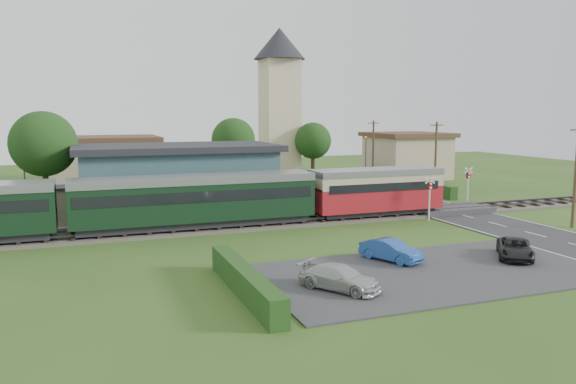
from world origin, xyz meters
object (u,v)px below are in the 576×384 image
object	(u,v)px
house_east	(407,155)
car_park_silver	(340,277)
equipment_hut	(72,205)
car_park_dark	(515,248)
pedestrian_near	(292,200)
church_tower	(280,92)
car_park_blue	(391,250)
station_building	(177,177)
crossing_signal_far	(468,180)
pedestrian_far	(105,209)
train	(147,201)
house_west	(104,163)
car_on_road	(366,185)
crossing_signal_near	(430,192)

from	to	relation	value
house_east	car_park_silver	xyz separation A→B (m)	(-26.93, -36.96, -2.16)
equipment_hut	car_park_dark	world-z (taller)	equipment_hut
equipment_hut	pedestrian_near	bearing A→B (deg)	-0.01
church_tower	car_park_silver	xyz separation A→B (m)	(-11.93, -40.96, -9.59)
equipment_hut	car_park_blue	bearing A→B (deg)	-43.06
church_tower	pedestrian_near	xyz separation A→B (m)	(-7.18, -22.80, -9.02)
pedestrian_near	car_park_dark	bearing A→B (deg)	116.03
equipment_hut	car_park_blue	distance (m)	21.56
station_building	car_park_dark	world-z (taller)	station_building
pedestrian_near	crossing_signal_far	bearing A→B (deg)	-178.32
pedestrian_far	crossing_signal_far	bearing A→B (deg)	-100.93
house_east	car_park_blue	world-z (taller)	house_east
train	car_park_blue	size ratio (longest dim) A/B	12.61
house_west	pedestrian_near	size ratio (longest dim) A/B	7.16
equipment_hut	crossing_signal_far	bearing A→B (deg)	-1.46
station_building	house_west	world-z (taller)	house_west
equipment_hut	car_park_dark	distance (m)	27.80
station_building	church_tower	distance (m)	23.89
equipment_hut	car_park_silver	world-z (taller)	equipment_hut
car_on_road	car_park_blue	xyz separation A→B (m)	(-11.73, -24.25, 0.01)
car_park_blue	pedestrian_far	xyz separation A→B (m)	(-13.70, 13.90, 0.80)
equipment_hut	crossing_signal_near	distance (m)	25.04
church_tower	car_park_dark	world-z (taller)	church_tower
train	pedestrian_far	size ratio (longest dim) A/B	21.80
crossing_signal_far	pedestrian_near	distance (m)	15.82
car_park_dark	crossing_signal_far	bearing A→B (deg)	97.20
crossing_signal_far	car_park_blue	world-z (taller)	crossing_signal_far
pedestrian_near	house_east	bearing A→B (deg)	-135.11
car_park_blue	car_on_road	bearing A→B (deg)	40.23
church_tower	car_on_road	xyz separation A→B (m)	(4.46, -13.25, -9.59)
house_west	crossing_signal_near	size ratio (longest dim) A/B	3.30
crossing_signal_near	crossing_signal_far	world-z (taller)	same
house_west	house_east	distance (m)	35.01
train	car_on_road	bearing A→B (deg)	29.08
car_park_silver	car_park_dark	size ratio (longest dim) A/B	1.02
crossing_signal_near	pedestrian_far	xyz separation A→B (m)	(-22.36, 4.81, -0.70)
church_tower	house_west	size ratio (longest dim) A/B	1.63
house_east	crossing_signal_near	distance (m)	27.95
house_east	car_park_silver	distance (m)	45.79
equipment_hut	house_west	bearing A→B (deg)	81.38
car_park_blue	pedestrian_near	xyz separation A→B (m)	(0.09, 14.70, 0.56)
house_east	car_park_silver	world-z (taller)	house_east
station_building	car_park_blue	size ratio (longest dim) A/B	4.67
pedestrian_near	pedestrian_far	xyz separation A→B (m)	(-13.79, -0.80, 0.24)
equipment_hut	station_building	xyz separation A→B (m)	(8.00, 5.79, 0.95)
house_east	crossing_signal_far	size ratio (longest dim) A/B	2.69
crossing_signal_near	car_park_blue	size ratio (longest dim) A/B	0.96
pedestrian_near	equipment_hut	bearing A→B (deg)	4.58
church_tower	house_east	world-z (taller)	church_tower
house_west	crossing_signal_far	xyz separation A→B (m)	(28.60, -20.61, -0.65)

